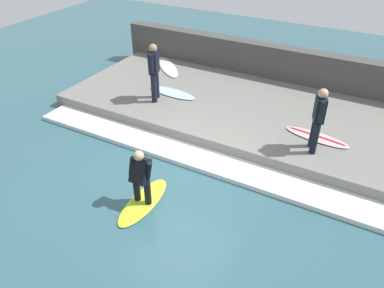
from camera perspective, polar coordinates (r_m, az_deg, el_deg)
ground_plane at (r=8.86m, az=-1.77°, el=-5.56°), size 28.00×28.00×0.00m
concrete_ledge at (r=11.42m, az=7.22°, el=5.18°), size 4.40×10.56×0.39m
back_wall at (r=13.30m, az=11.54°, el=11.61°), size 0.50×11.09×1.46m
wave_foam_crest at (r=9.45m, az=0.99°, el=-2.21°), size 0.86×10.03×0.12m
surfboard_riding at (r=8.32m, az=-7.44°, el=-8.73°), size 1.71×0.63×0.06m
surfer_riding at (r=7.83m, az=-7.84°, el=-4.64°), size 0.43×0.61×1.32m
surfer_waiting_near at (r=11.16m, az=-5.79°, el=11.25°), size 0.56×0.37×1.73m
surfboard_waiting_near at (r=11.89m, az=-3.07°, el=7.84°), size 0.65×1.71×0.06m
surfer_waiting_far at (r=9.19m, az=18.68°, el=3.94°), size 0.53×0.35×1.63m
surfboard_waiting_far at (r=10.14m, az=18.47°, el=1.03°), size 0.69×1.71×0.07m
surfboard_spare at (r=13.81m, az=-3.69°, el=11.65°), size 1.74×1.78×0.06m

